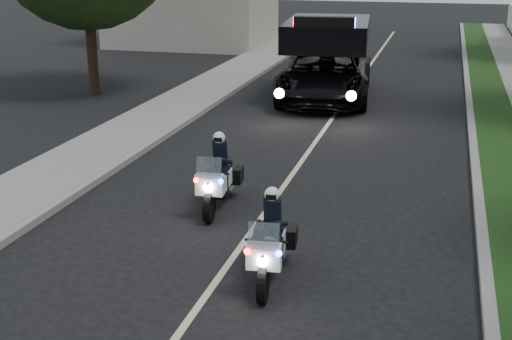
{
  "coord_description": "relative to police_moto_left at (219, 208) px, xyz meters",
  "views": [
    {
      "loc": [
        3.19,
        -9.46,
        5.02
      ],
      "look_at": [
        -0.09,
        2.57,
        1.0
      ],
      "focal_mm": 48.6,
      "sensor_mm": 36.0,
      "label": 1
    }
  ],
  "objects": [
    {
      "name": "grass_verge",
      "position": [
        5.78,
        7.03,
        0.08
      ],
      "size": [
        1.2,
        60.0,
        0.16
      ],
      "primitive_type": "cube",
      "color": "#193814",
      "rests_on": "ground"
    },
    {
      "name": "police_moto_left",
      "position": [
        0.0,
        0.0,
        0.0
      ],
      "size": [
        0.8,
        1.89,
        1.56
      ],
      "primitive_type": null,
      "rotation": [
        0.0,
        0.0,
        0.09
      ],
      "color": "white",
      "rests_on": "ground"
    },
    {
      "name": "curb_left",
      "position": [
        -3.12,
        7.03,
        0.07
      ],
      "size": [
        0.2,
        60.0,
        0.15
      ],
      "primitive_type": "cube",
      "color": "gray",
      "rests_on": "ground"
    },
    {
      "name": "police_moto_right",
      "position": [
        1.78,
        -2.79,
        0.0
      ],
      "size": [
        0.8,
        1.83,
        1.51
      ],
      "primitive_type": null,
      "rotation": [
        0.0,
        0.0,
        0.1
      ],
      "color": "silver",
      "rests_on": "ground"
    },
    {
      "name": "cyclist",
      "position": [
        -1.65,
        21.58,
        0.0
      ],
      "size": [
        0.6,
        0.43,
        1.55
      ],
      "primitive_type": "imported",
      "rotation": [
        0.0,
        0.0,
        3.02
      ],
      "color": "black",
      "rests_on": "ground"
    },
    {
      "name": "lane_marking",
      "position": [
        0.98,
        7.03,
        0.0
      ],
      "size": [
        0.12,
        50.0,
        0.01
      ],
      "primitive_type": "cube",
      "color": "#BFB78C",
      "rests_on": "ground"
    },
    {
      "name": "tree_left_near",
      "position": [
        -7.86,
        9.69,
        0.0
      ],
      "size": [
        7.82,
        7.82,
        10.45
      ],
      "primitive_type": null,
      "rotation": [
        0.0,
        0.0,
        -0.29
      ],
      "color": "#1F3D14",
      "rests_on": "ground"
    },
    {
      "name": "curb_right",
      "position": [
        5.08,
        7.03,
        0.07
      ],
      "size": [
        0.2,
        60.0,
        0.15
      ],
      "primitive_type": "cube",
      "color": "gray",
      "rests_on": "ground"
    },
    {
      "name": "police_suv",
      "position": [
        0.26,
        10.99,
        0.0
      ],
      "size": [
        3.57,
        6.69,
        3.13
      ],
      "primitive_type": "imported",
      "rotation": [
        0.0,
        0.0,
        0.09
      ],
      "color": "black",
      "rests_on": "ground"
    },
    {
      "name": "bicycle",
      "position": [
        -1.65,
        21.58,
        0.0
      ],
      "size": [
        0.92,
        1.98,
        1.0
      ],
      "primitive_type": "imported",
      "rotation": [
        0.0,
        0.0,
        -0.13
      ],
      "color": "black",
      "rests_on": "ground"
    },
    {
      "name": "tree_left_far",
      "position": [
        -8.14,
        25.47,
        0.0
      ],
      "size": [
        7.7,
        7.7,
        12.12
      ],
      "primitive_type": null,
      "rotation": [
        0.0,
        0.0,
        -0.06
      ],
      "color": "black",
      "rests_on": "ground"
    },
    {
      "name": "ground",
      "position": [
        0.98,
        -2.97,
        0.0
      ],
      "size": [
        120.0,
        120.0,
        0.0
      ],
      "primitive_type": "plane",
      "color": "black",
      "rests_on": "ground"
    },
    {
      "name": "sidewalk_left",
      "position": [
        -4.22,
        7.03,
        0.08
      ],
      "size": [
        2.0,
        60.0,
        0.16
      ],
      "primitive_type": "cube",
      "color": "gray",
      "rests_on": "ground"
    }
  ]
}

